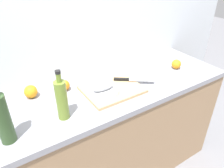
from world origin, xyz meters
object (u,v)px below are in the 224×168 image
(olive_oil_bottle, at_px, (62,99))
(orange_0, at_px, (176,64))
(fish_fillet, at_px, (103,87))
(chef_knife, at_px, (129,80))
(white_plate, at_px, (103,91))
(cutting_board, at_px, (112,89))
(wine_bottle, at_px, (2,118))

(olive_oil_bottle, relative_size, orange_0, 3.93)
(fish_fillet, relative_size, orange_0, 2.02)
(chef_knife, height_order, olive_oil_bottle, olive_oil_bottle)
(white_plate, bearing_deg, cutting_board, 6.21)
(cutting_board, distance_m, white_plate, 0.08)
(chef_knife, relative_size, wine_bottle, 0.72)
(cutting_board, distance_m, chef_knife, 0.16)
(white_plate, relative_size, fish_fillet, 1.33)
(orange_0, bearing_deg, fish_fillet, -179.47)
(cutting_board, distance_m, fish_fillet, 0.09)
(fish_fillet, height_order, olive_oil_bottle, olive_oil_bottle)
(white_plate, distance_m, chef_knife, 0.23)
(fish_fillet, height_order, chef_knife, fish_fillet)
(white_plate, xyz_separation_m, orange_0, (0.69, 0.01, 0.01))
(cutting_board, relative_size, orange_0, 5.05)
(olive_oil_bottle, bearing_deg, white_plate, 15.18)
(white_plate, bearing_deg, fish_fillet, 90.00)
(white_plate, bearing_deg, wine_bottle, -170.36)
(chef_knife, height_order, wine_bottle, wine_bottle)
(chef_knife, bearing_deg, olive_oil_bottle, -132.78)
(white_plate, height_order, chef_knife, chef_knife)
(cutting_board, relative_size, chef_knife, 1.52)
(olive_oil_bottle, bearing_deg, wine_bottle, -176.32)
(white_plate, relative_size, wine_bottle, 0.59)
(chef_knife, relative_size, orange_0, 3.32)
(chef_knife, xyz_separation_m, olive_oil_bottle, (-0.54, -0.11, 0.09))
(chef_knife, xyz_separation_m, wine_bottle, (-0.83, -0.13, 0.11))
(orange_0, bearing_deg, wine_bottle, -175.18)
(cutting_board, height_order, orange_0, orange_0)
(cutting_board, relative_size, olive_oil_bottle, 1.29)
(wine_bottle, bearing_deg, chef_knife, 8.74)
(white_plate, height_order, wine_bottle, wine_bottle)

